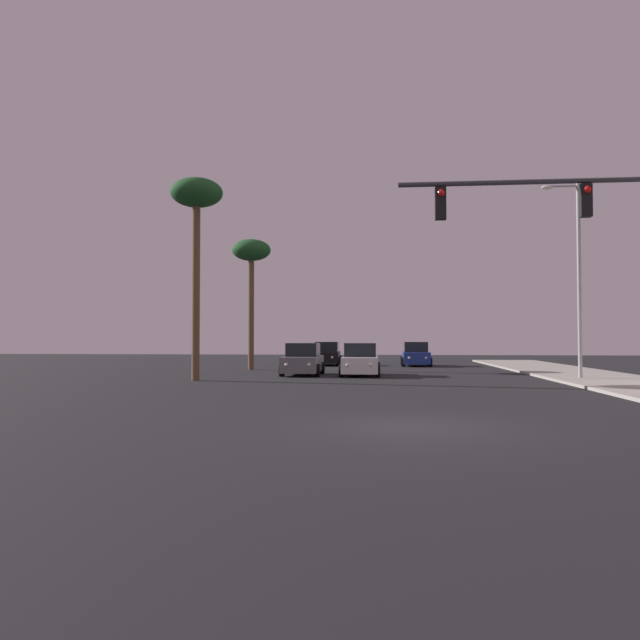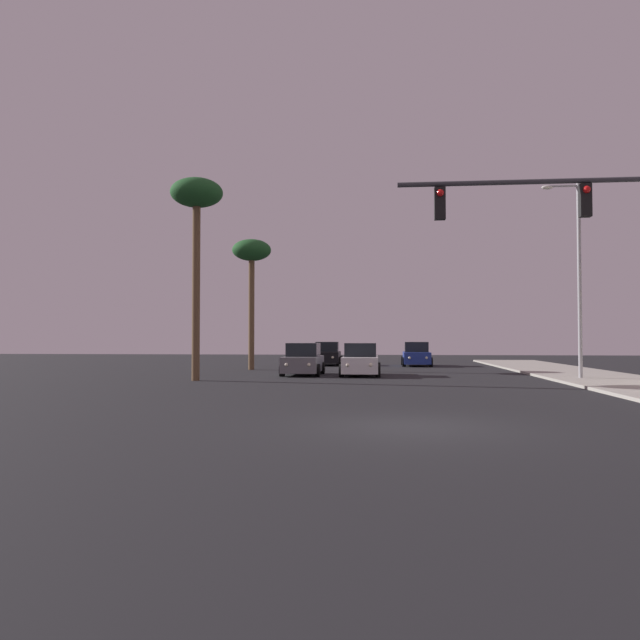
# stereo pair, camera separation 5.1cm
# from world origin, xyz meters

# --- Properties ---
(ground_plane) EXTENTS (120.00, 120.00, 0.00)m
(ground_plane) POSITION_xyz_m (0.00, 0.00, 0.00)
(ground_plane) COLOR black
(car_black) EXTENTS (2.04, 4.33, 1.68)m
(car_black) POSITION_xyz_m (-4.58, 30.99, 0.76)
(car_black) COLOR black
(car_black) RESTS_ON ground
(car_blue) EXTENTS (2.04, 4.32, 1.68)m
(car_blue) POSITION_xyz_m (1.73, 30.40, 0.76)
(car_blue) COLOR navy
(car_blue) RESTS_ON ground
(car_grey) EXTENTS (2.04, 4.31, 1.68)m
(car_grey) POSITION_xyz_m (-4.77, 18.81, 0.76)
(car_grey) COLOR slate
(car_grey) RESTS_ON ground
(car_white) EXTENTS (2.04, 4.32, 1.68)m
(car_white) POSITION_xyz_m (-1.75, 18.60, 0.76)
(car_white) COLOR silver
(car_white) RESTS_ON ground
(traffic_light_mast) EXTENTS (7.90, 0.36, 6.50)m
(traffic_light_mast) POSITION_xyz_m (5.32, 3.76, 4.76)
(traffic_light_mast) COLOR #38383D
(traffic_light_mast) RESTS_ON sidewalk_right
(street_lamp) EXTENTS (1.74, 0.24, 9.00)m
(street_lamp) POSITION_xyz_m (8.26, 15.86, 5.12)
(street_lamp) COLOR #99999E
(street_lamp) RESTS_ON sidewalk_right
(palm_tree_near) EXTENTS (2.40, 2.40, 9.28)m
(palm_tree_near) POSITION_xyz_m (-9.10, 14.00, 8.06)
(palm_tree_near) COLOR brown
(palm_tree_near) RESTS_ON ground
(palm_tree_mid) EXTENTS (2.40, 2.40, 8.04)m
(palm_tree_mid) POSITION_xyz_m (-8.65, 24.00, 6.97)
(palm_tree_mid) COLOR brown
(palm_tree_mid) RESTS_ON ground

